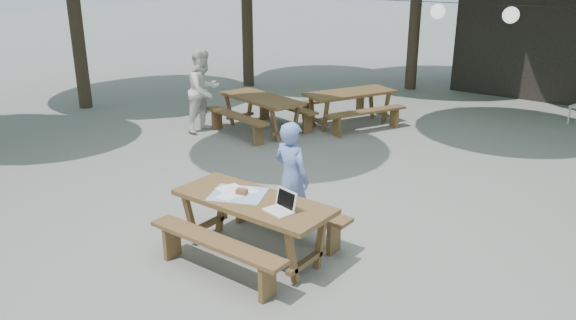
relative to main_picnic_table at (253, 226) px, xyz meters
The scene contains 9 objects.
ground 1.89m from the main_picnic_table, 67.76° to the left, with size 80.00×80.00×0.00m, color slate.
main_picnic_table is the anchor object (origin of this frame).
picnic_table_nw 5.44m from the main_picnic_table, 128.75° to the left, with size 2.21×1.97×0.75m.
picnic_table_far_w 6.23m from the main_picnic_table, 110.56° to the left, with size 2.22×2.38×0.75m.
woman 0.91m from the main_picnic_table, 92.75° to the left, with size 0.55×0.36×1.52m, color #738CD2.
second_person 5.66m from the main_picnic_table, 141.16° to the left, with size 0.86×0.67×1.76m, color white.
laptop 0.65m from the main_picnic_table, ahead, with size 0.38×0.33×0.24m.
tabletop_clutter 0.44m from the main_picnic_table, behind, with size 0.82×0.77×0.08m.
paper_lanterns 7.99m from the main_picnic_table, 86.19° to the left, with size 9.00×0.34×0.38m.
Camera 1 is at (3.38, -6.37, 3.41)m, focal length 35.00 mm.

